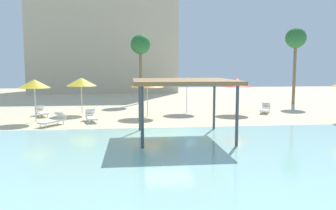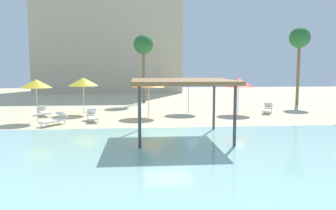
% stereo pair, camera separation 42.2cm
% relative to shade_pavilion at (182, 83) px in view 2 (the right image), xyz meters
% --- Properties ---
extents(ground_plane, '(80.00, 80.00, 0.00)m').
position_rel_shade_pavilion_xyz_m(ground_plane, '(-0.58, 1.22, -2.75)').
color(ground_plane, beige).
extents(lagoon_water, '(44.00, 13.50, 0.04)m').
position_rel_shade_pavilion_xyz_m(lagoon_water, '(-0.58, -4.03, -2.73)').
color(lagoon_water, '#99D1C6').
rests_on(lagoon_water, ground).
extents(shade_pavilion, '(4.88, 4.88, 2.91)m').
position_rel_shade_pavilion_xyz_m(shade_pavilion, '(0.00, 0.00, 0.00)').
color(shade_pavilion, '#42474C').
rests_on(shade_pavilion, ground).
extents(beach_umbrella_orange_0, '(2.37, 2.37, 2.76)m').
position_rel_shade_pavilion_xyz_m(beach_umbrella_orange_0, '(-1.41, 7.51, -0.32)').
color(beach_umbrella_orange_0, silver).
rests_on(beach_umbrella_orange_0, ground).
extents(beach_umbrella_yellow_1, '(1.98, 1.98, 2.74)m').
position_rel_shade_pavilion_xyz_m(beach_umbrella_yellow_1, '(-8.71, 5.98, -0.30)').
color(beach_umbrella_yellow_1, silver).
rests_on(beach_umbrella_yellow_1, ground).
extents(beach_umbrella_yellow_2, '(2.24, 2.24, 2.73)m').
position_rel_shade_pavilion_xyz_m(beach_umbrella_yellow_2, '(-6.26, 9.43, -0.34)').
color(beach_umbrella_yellow_2, silver).
rests_on(beach_umbrella_yellow_2, ground).
extents(beach_umbrella_red_4, '(2.34, 2.34, 2.70)m').
position_rel_shade_pavilion_xyz_m(beach_umbrella_red_4, '(5.35, 8.35, -0.38)').
color(beach_umbrella_red_4, silver).
rests_on(beach_umbrella_red_4, ground).
extents(beach_umbrella_blue_5, '(2.26, 2.26, 2.74)m').
position_rel_shade_pavilion_xyz_m(beach_umbrella_blue_5, '(1.69, 9.18, -0.33)').
color(beach_umbrella_blue_5, silver).
rests_on(beach_umbrella_blue_5, ground).
extents(lounge_chair_0, '(1.35, 1.97, 0.74)m').
position_rel_shade_pavilion_xyz_m(lounge_chair_0, '(-9.01, 8.56, -2.42)').
color(lounge_chair_0, white).
rests_on(lounge_chair_0, ground).
extents(lounge_chair_1, '(1.43, 1.95, 0.74)m').
position_rel_shade_pavilion_xyz_m(lounge_chair_1, '(7.71, 8.50, -2.42)').
color(lounge_chair_1, white).
rests_on(lounge_chair_1, ground).
extents(lounge_chair_2, '(1.51, 1.93, 0.74)m').
position_rel_shade_pavilion_xyz_m(lounge_chair_2, '(-7.23, 4.49, -2.42)').
color(lounge_chair_2, white).
rests_on(lounge_chair_2, ground).
extents(lounge_chair_4, '(1.03, 1.98, 0.74)m').
position_rel_shade_pavilion_xyz_m(lounge_chair_4, '(-5.16, 5.76, -2.42)').
color(lounge_chair_4, white).
rests_on(lounge_chair_4, ground).
extents(palm_tree_1, '(1.90, 1.90, 7.16)m').
position_rel_shade_pavilion_xyz_m(palm_tree_1, '(12.74, 14.09, 3.25)').
color(palm_tree_1, brown).
rests_on(palm_tree_1, ground).
extents(palm_tree_2, '(1.90, 1.90, 6.62)m').
position_rel_shade_pavilion_xyz_m(palm_tree_2, '(-1.63, 16.58, 2.75)').
color(palm_tree_2, brown).
rests_on(palm_tree_2, ground).
extents(hotel_block_0, '(19.81, 9.39, 16.49)m').
position_rel_shade_pavilion_xyz_m(hotel_block_0, '(-6.15, 33.37, 5.49)').
color(hotel_block_0, beige).
rests_on(hotel_block_0, ground).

